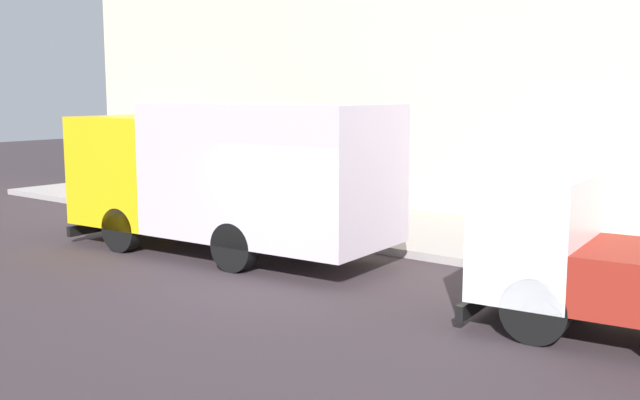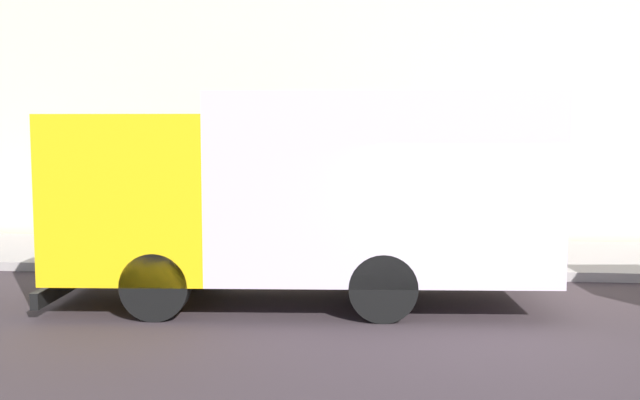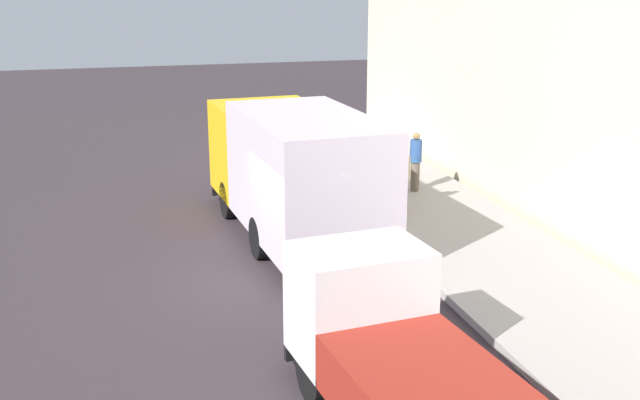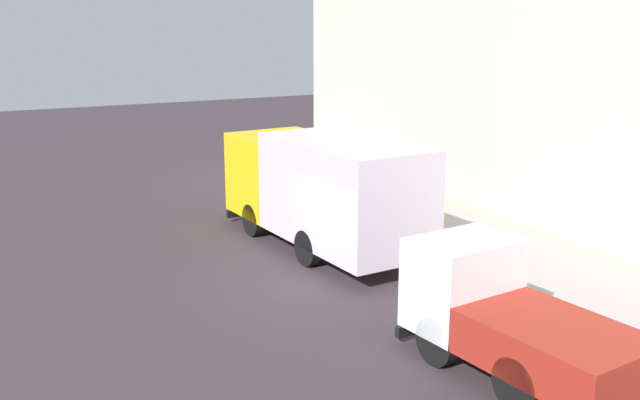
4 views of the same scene
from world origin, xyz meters
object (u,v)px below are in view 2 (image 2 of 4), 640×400
Objects in this scene: large_utility_truck at (307,190)px; pedestrian_standing at (213,206)px; pedestrian_walking at (281,214)px; traffic_cone_orange at (140,245)px; street_sign_post at (307,188)px.

large_utility_truck is 4.46× the size of pedestrian_standing.
large_utility_truck is at bearing -131.87° from pedestrian_walking.
street_sign_post reaches higher than traffic_cone_orange.
pedestrian_standing is at bearing 90.62° from pedestrian_walking.
traffic_cone_orange is (2.29, 3.54, -1.27)m from large_utility_truck.
large_utility_truck is 2.47m from street_sign_post.
street_sign_post is at bearing -87.17° from traffic_cone_orange.
traffic_cone_orange is at bearing 141.52° from pedestrian_walking.
large_utility_truck is at bearing -70.37° from pedestrian_standing.
traffic_cone_orange is at bearing 53.26° from large_utility_truck.
pedestrian_walking is 2.49× the size of traffic_cone_orange.
large_utility_truck is 11.47× the size of traffic_cone_orange.
large_utility_truck is 3.41m from pedestrian_walking.
traffic_cone_orange is at bearing -127.97° from pedestrian_standing.
pedestrian_standing is at bearing 27.52° from large_utility_truck.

